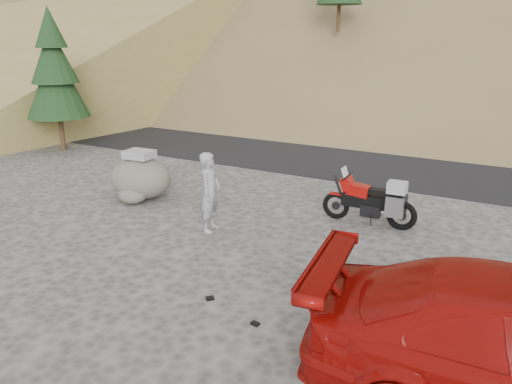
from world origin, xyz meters
The scene contains 12 objects.
ground centered at (0.00, 0.00, 0.00)m, with size 140.00×140.00×0.00m, color #423F3D.
road centered at (0.00, 9.00, 0.00)m, with size 120.00×7.00×0.05m, color black.
conifer_verge centered at (-11.00, 4.50, 2.89)m, with size 2.20×2.20×5.04m.
motorcycle centered at (1.21, 2.65, 0.55)m, with size 2.16×0.67×1.28m.
man centered at (-1.78, 0.60, 0.00)m, with size 0.64×0.42×1.75m, color #97969C.
boulder centered at (-4.65, 1.60, 0.55)m, with size 1.84×1.63×1.26m.
small_rock centered at (-4.55, 1.16, 0.23)m, with size 0.97×0.92×0.46m.
gear_white_cloth centered at (2.31, -0.90, 0.01)m, with size 0.50×0.44×0.02m, color white.
gear_blue_mat centered at (2.29, -0.91, 0.10)m, with size 0.20×0.20×0.49m, color navy.
gear_funnel centered at (3.07, -1.52, 0.09)m, with size 0.13×0.13×0.17m, color red.
gear_glove_a centered at (0.89, -2.19, 0.02)m, with size 0.12×0.09×0.04m, color black.
gear_glove_b centered at (-0.11, -1.91, 0.02)m, with size 0.13×0.09×0.04m, color black.
Camera 1 is at (4.05, -7.83, 4.15)m, focal length 35.00 mm.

